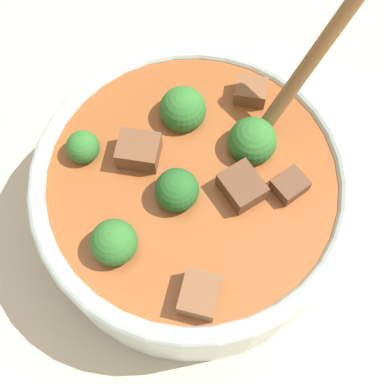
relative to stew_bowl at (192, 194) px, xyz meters
name	(u,v)px	position (x,y,z in m)	size (l,w,h in m)	color
ground_plane	(192,217)	(0.00, 0.00, -0.06)	(4.00, 4.00, 0.00)	#C6B293
stew_bowl	(192,194)	(0.00, 0.00, 0.00)	(0.30, 0.27, 0.24)	#B2C6BC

